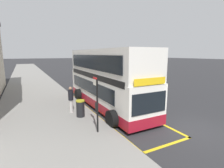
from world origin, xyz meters
name	(u,v)px	position (x,y,z in m)	size (l,w,h in m)	color
ground_plane	(64,73)	(0.00, 32.00, 0.00)	(260.00, 260.00, 0.00)	#28282B
pavement_near	(29,74)	(-7.00, 32.00, 0.07)	(6.00, 76.00, 0.14)	gray
double_decker_bus	(106,81)	(-2.46, 5.88, 2.06)	(3.20, 10.25, 4.40)	white
bus_bay_markings	(105,106)	(-2.48, 6.01, 0.01)	(3.05, 13.44, 0.01)	gold
bus_stop_sign	(97,101)	(-4.89, 1.89, 1.77)	(0.09, 0.51, 2.79)	black
parked_car_white_kerbside	(123,77)	(4.63, 15.01, 0.80)	(2.09, 4.20, 1.62)	silver
parked_car_teal_ahead	(108,73)	(4.87, 20.36, 0.80)	(2.09, 4.20, 1.62)	#196066
pedestrian_waiting_near_sign	(71,98)	(-5.32, 5.40, 1.11)	(0.34, 0.34, 1.77)	#B7B2AD
litter_bin	(80,108)	(-5.01, 4.33, 0.68)	(0.55, 0.55, 1.07)	black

